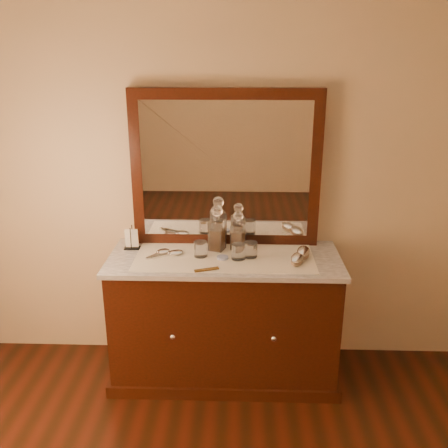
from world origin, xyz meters
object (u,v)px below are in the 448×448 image
(dresser_cabinet, at_px, (225,319))
(napkin_rack, at_px, (132,240))
(pin_dish, at_px, (223,258))
(decanter_left, at_px, (217,233))
(hand_mirror_inner, at_px, (173,253))
(comb, at_px, (207,269))
(decanter_right, at_px, (238,235))
(hand_mirror_outer, at_px, (161,252))
(brush_far, at_px, (303,253))
(mirror_frame, at_px, (226,169))
(brush_near, at_px, (297,259))

(dresser_cabinet, relative_size, napkin_rack, 9.26)
(pin_dish, distance_m, decanter_left, 0.19)
(decanter_left, height_order, hand_mirror_inner, decanter_left)
(decanter_left, bearing_deg, pin_dish, -74.68)
(dresser_cabinet, bearing_deg, decanter_left, 114.97)
(hand_mirror_inner, bearing_deg, comb, -45.04)
(napkin_rack, xyz_separation_m, decanter_right, (0.68, 0.00, 0.04))
(hand_mirror_outer, bearing_deg, dresser_cabinet, -4.79)
(hand_mirror_outer, bearing_deg, brush_far, -1.28)
(hand_mirror_outer, bearing_deg, hand_mirror_inner, -12.72)
(mirror_frame, height_order, comb, mirror_frame)
(decanter_left, relative_size, brush_far, 1.62)
(comb, bearing_deg, decanter_left, 62.16)
(pin_dish, relative_size, brush_far, 0.39)
(hand_mirror_inner, bearing_deg, dresser_cabinet, -2.86)
(mirror_frame, xyz_separation_m, decanter_left, (-0.05, -0.13, -0.38))
(decanter_right, height_order, hand_mirror_inner, decanter_right)
(comb, distance_m, napkin_rack, 0.60)
(pin_dish, bearing_deg, decanter_right, 59.42)
(brush_near, bearing_deg, dresser_cabinet, 168.96)
(brush_far, xyz_separation_m, hand_mirror_inner, (-0.81, 0.00, -0.02))
(napkin_rack, bearing_deg, pin_dish, -14.62)
(napkin_rack, height_order, hand_mirror_outer, napkin_rack)
(brush_far, bearing_deg, hand_mirror_inner, 179.82)
(brush_far, bearing_deg, comb, -158.94)
(comb, relative_size, decanter_left, 0.49)
(decanter_left, distance_m, brush_near, 0.54)
(pin_dish, bearing_deg, napkin_rack, 165.38)
(comb, xyz_separation_m, decanter_right, (0.18, 0.33, 0.09))
(comb, relative_size, napkin_rack, 0.96)
(mirror_frame, distance_m, comb, 0.68)
(napkin_rack, bearing_deg, decanter_left, -0.67)
(brush_far, relative_size, hand_mirror_outer, 1.00)
(mirror_frame, xyz_separation_m, decanter_right, (0.08, -0.13, -0.40))
(brush_far, height_order, hand_mirror_inner, brush_far)
(dresser_cabinet, bearing_deg, pin_dish, -106.09)
(decanter_left, distance_m, hand_mirror_inner, 0.31)
(brush_far, bearing_deg, decanter_right, 165.35)
(pin_dish, distance_m, hand_mirror_inner, 0.32)
(decanter_left, height_order, hand_mirror_outer, decanter_left)
(dresser_cabinet, bearing_deg, napkin_rack, 169.04)
(pin_dish, bearing_deg, dresser_cabinet, 73.91)
(napkin_rack, bearing_deg, mirror_frame, 12.03)
(mirror_frame, bearing_deg, brush_near, -36.98)
(brush_far, bearing_deg, dresser_cabinet, -178.39)
(napkin_rack, distance_m, brush_far, 1.10)
(comb, height_order, hand_mirror_inner, hand_mirror_inner)
(napkin_rack, bearing_deg, dresser_cabinet, -10.96)
(mirror_frame, height_order, hand_mirror_outer, mirror_frame)
(decanter_right, bearing_deg, brush_near, -29.91)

